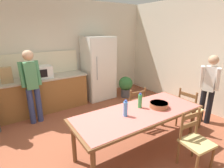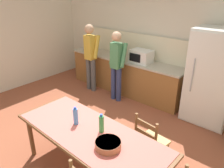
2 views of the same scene
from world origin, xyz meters
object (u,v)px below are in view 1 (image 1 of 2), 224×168
bottle_near_centre (125,109)px  chair_head_end (189,109)px  microwave (41,72)px  person_by_table (209,86)px  dining_table (139,115)px  chair_side_near_right (195,141)px  chair_side_far_right (134,107)px  bottle_off_centre (140,101)px  refrigerator (99,68)px  paper_bag (6,75)px  serving_bowl (159,105)px  person_at_counter (32,84)px  potted_plant (126,85)px

bottle_near_centre → chair_head_end: bottle_near_centre is taller
microwave → person_by_table: (2.91, -2.74, -0.18)m
dining_table → chair_side_near_right: bearing=-56.6°
chair_side_far_right → chair_head_end: 1.18m
dining_table → bottle_off_centre: size_ratio=8.56×
person_by_table → refrigerator: bearing=-79.4°
paper_bag → chair_side_near_right: size_ratio=0.40×
serving_bowl → chair_side_far_right: bearing=80.5°
person_at_counter → dining_table: bearing=-149.2°
paper_bag → dining_table: size_ratio=0.16×
chair_side_near_right → potted_plant: size_ratio=1.36×
dining_table → chair_side_far_right: (0.53, 0.72, -0.26)m
person_by_table → dining_table: bearing=-17.1°
refrigerator → person_by_table: bearing=-65.6°
person_by_table → potted_plant: 2.40m
dining_table → chair_side_far_right: 0.93m
bottle_near_centre → dining_table: bearing=-1.7°
person_at_counter → serving_bowl: bearing=-142.9°
serving_bowl → person_by_table: 1.59m
microwave → chair_side_near_right: microwave is taller
refrigerator → serving_bowl: (-0.35, -2.69, -0.12)m
refrigerator → chair_head_end: bearing=-75.5°
person_by_table → potted_plant: bearing=-91.2°
refrigerator → potted_plant: refrigerator is taller
bottle_off_centre → chair_side_near_right: bottle_off_centre is taller
dining_table → serving_bowl: size_ratio=7.22×
dining_table → bottle_near_centre: size_ratio=8.56×
refrigerator → serving_bowl: bearing=-97.4°
chair_side_near_right → chair_head_end: 1.17m
paper_bag → dining_table: (1.68, -2.62, -0.39)m
microwave → dining_table: (0.92, -2.63, -0.36)m
chair_side_far_right → person_at_counter: size_ratio=0.54×
refrigerator → paper_bag: (-2.43, 0.01, 0.14)m
paper_bag → chair_side_far_right: paper_bag is taller
serving_bowl → chair_side_far_right: (0.13, 0.80, -0.39)m
dining_table → person_by_table: person_by_table is taller
bottle_near_centre → chair_head_end: bearing=-1.8°
bottle_off_centre → chair_side_near_right: 1.05m
microwave → chair_side_near_right: bearing=-67.3°
dining_table → chair_head_end: bearing=-1.8°
bottle_near_centre → chair_side_near_right: (0.78, -0.76, -0.46)m
bottle_near_centre → potted_plant: (1.75, 2.17, -0.52)m
chair_head_end → dining_table: bearing=84.4°
dining_table → potted_plant: 2.65m
bottle_near_centre → bottle_off_centre: same height
chair_side_near_right → chair_head_end: (0.94, 0.71, 0.00)m
microwave → bottle_off_centre: bearing=-67.6°
chair_side_near_right → person_at_counter: size_ratio=0.54×
chair_side_near_right → person_by_table: 1.68m
person_at_counter → paper_bag: bearing=40.0°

